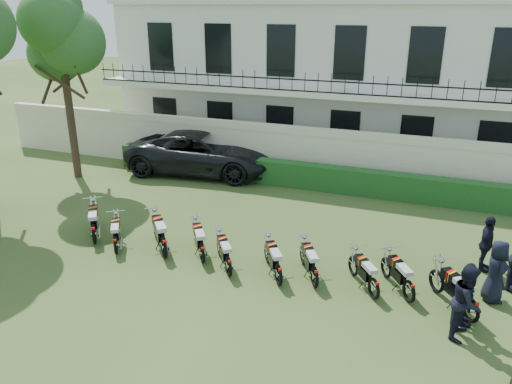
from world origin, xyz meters
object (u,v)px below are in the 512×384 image
(motorcycle_4, at_px, (229,262))
(officer_5, at_px, (486,244))
(motorcycle_5, at_px, (279,270))
(tree_west_near, at_px, (60,34))
(officer_3, at_px, (496,271))
(motorcycle_2, at_px, (164,242))
(motorcycle_0, at_px, (94,230))
(motorcycle_8, at_px, (410,286))
(motorcycle_6, at_px, (315,272))
(motorcycle_7, at_px, (374,284))
(officer_2, at_px, (466,294))
(motorcycle_9, at_px, (471,304))
(motorcycle_3, at_px, (202,249))
(suv, at_px, (203,153))
(officer_1, at_px, (467,302))
(motorcycle_1, at_px, (115,241))

(motorcycle_4, distance_m, officer_5, 7.12)
(motorcycle_4, relative_size, motorcycle_5, 0.94)
(tree_west_near, bearing_deg, officer_3, -14.39)
(motorcycle_2, relative_size, motorcycle_4, 1.08)
(motorcycle_4, bearing_deg, motorcycle_0, 139.92)
(motorcycle_8, bearing_deg, motorcycle_6, 150.65)
(tree_west_near, distance_m, motorcycle_7, 15.31)
(officer_3, bearing_deg, motorcycle_2, 80.31)
(tree_west_near, height_order, officer_2, tree_west_near)
(officer_2, xyz_separation_m, officer_5, (0.55, 2.93, 0.01))
(motorcycle_9, bearing_deg, officer_2, -175.29)
(motorcycle_0, bearing_deg, officer_2, -38.37)
(motorcycle_7, xyz_separation_m, officer_2, (2.09, -0.32, 0.35))
(motorcycle_3, height_order, officer_3, officer_3)
(officer_3, bearing_deg, suv, 43.63)
(officer_2, bearing_deg, motorcycle_3, 76.46)
(tree_west_near, relative_size, motorcycle_8, 5.05)
(tree_west_near, relative_size, officer_3, 4.84)
(motorcycle_4, bearing_deg, officer_5, -12.32)
(officer_5, bearing_deg, tree_west_near, 92.10)
(motorcycle_5, xyz_separation_m, officer_3, (5.23, 1.25, 0.35))
(motorcycle_2, bearing_deg, officer_3, -34.57)
(motorcycle_8, distance_m, officer_5, 3.06)
(motorcycle_9, xyz_separation_m, officer_3, (0.54, 1.21, 0.33))
(motorcycle_0, xyz_separation_m, suv, (-0.05, 7.59, 0.40))
(motorcycle_4, relative_size, officer_2, 0.95)
(motorcycle_8, relative_size, motorcycle_9, 0.96)
(motorcycle_2, bearing_deg, tree_west_near, 103.69)
(motorcycle_8, height_order, officer_1, officer_1)
(motorcycle_6, distance_m, motorcycle_7, 1.53)
(motorcycle_6, bearing_deg, officer_5, 2.74)
(motorcycle_1, xyz_separation_m, officer_2, (9.61, -0.04, 0.35))
(motorcycle_5, distance_m, motorcycle_6, 0.94)
(motorcycle_5, xyz_separation_m, suv, (-6.15, 7.86, 0.44))
(motorcycle_0, relative_size, motorcycle_1, 1.10)
(motorcycle_5, bearing_deg, motorcycle_1, 147.80)
(officer_2, bearing_deg, motorcycle_2, 77.80)
(motorcycle_0, bearing_deg, motorcycle_9, -37.64)
(motorcycle_4, distance_m, motorcycle_5, 1.42)
(motorcycle_0, distance_m, motorcycle_5, 6.10)
(motorcycle_0, height_order, motorcycle_5, motorcycle_0)
(motorcycle_5, bearing_deg, motorcycle_8, -25.99)
(motorcycle_1, distance_m, motorcycle_5, 5.07)
(motorcycle_3, relative_size, motorcycle_8, 1.01)
(motorcycle_2, distance_m, motorcycle_3, 1.19)
(motorcycle_5, xyz_separation_m, motorcycle_8, (3.28, 0.39, -0.01))
(motorcycle_2, distance_m, motorcycle_4, 2.20)
(motorcycle_4, distance_m, officer_1, 5.99)
(motorcycle_5, bearing_deg, motorcycle_7, -27.51)
(motorcycle_0, relative_size, motorcycle_2, 1.03)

